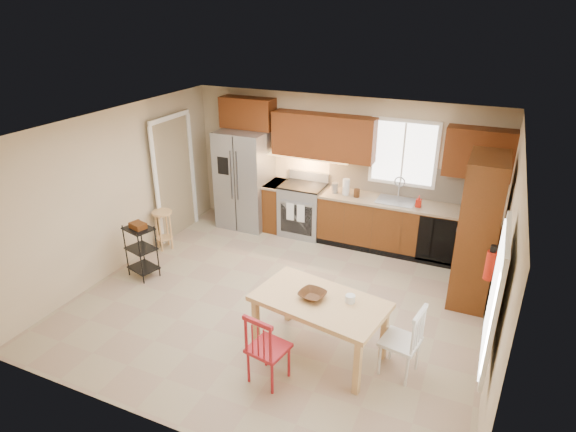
# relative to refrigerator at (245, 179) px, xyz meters

# --- Properties ---
(floor) EXTENTS (5.50, 5.50, 0.00)m
(floor) POSITION_rel_refrigerator_xyz_m (1.70, -2.12, -0.91)
(floor) COLOR tan
(floor) RESTS_ON ground
(ceiling) EXTENTS (5.50, 5.00, 0.02)m
(ceiling) POSITION_rel_refrigerator_xyz_m (1.70, -2.12, 1.59)
(ceiling) COLOR silver
(ceiling) RESTS_ON ground
(wall_back) EXTENTS (5.50, 0.02, 2.50)m
(wall_back) POSITION_rel_refrigerator_xyz_m (1.70, 0.38, 0.34)
(wall_back) COLOR #CCB793
(wall_back) RESTS_ON ground
(wall_front) EXTENTS (5.50, 0.02, 2.50)m
(wall_front) POSITION_rel_refrigerator_xyz_m (1.70, -4.62, 0.34)
(wall_front) COLOR #CCB793
(wall_front) RESTS_ON ground
(wall_left) EXTENTS (0.02, 5.00, 2.50)m
(wall_left) POSITION_rel_refrigerator_xyz_m (-1.05, -2.12, 0.34)
(wall_left) COLOR #CCB793
(wall_left) RESTS_ON ground
(wall_right) EXTENTS (0.02, 5.00, 2.50)m
(wall_right) POSITION_rel_refrigerator_xyz_m (4.45, -2.12, 0.34)
(wall_right) COLOR #CCB793
(wall_right) RESTS_ON ground
(refrigerator) EXTENTS (0.92, 0.75, 1.82)m
(refrigerator) POSITION_rel_refrigerator_xyz_m (0.00, 0.00, 0.00)
(refrigerator) COLOR gray
(refrigerator) RESTS_ON floor
(range_stove) EXTENTS (0.76, 0.63, 0.92)m
(range_stove) POSITION_rel_refrigerator_xyz_m (1.15, 0.06, -0.45)
(range_stove) COLOR gray
(range_stove) RESTS_ON floor
(base_cabinet_narrow) EXTENTS (0.30, 0.60, 0.90)m
(base_cabinet_narrow) POSITION_rel_refrigerator_xyz_m (0.60, 0.08, -0.46)
(base_cabinet_narrow) COLOR #592710
(base_cabinet_narrow) RESTS_ON floor
(base_cabinet_run) EXTENTS (2.92, 0.60, 0.90)m
(base_cabinet_run) POSITION_rel_refrigerator_xyz_m (2.99, 0.08, -0.46)
(base_cabinet_run) COLOR #592710
(base_cabinet_run) RESTS_ON floor
(dishwasher) EXTENTS (0.60, 0.02, 0.78)m
(dishwasher) POSITION_rel_refrigerator_xyz_m (3.55, -0.22, -0.46)
(dishwasher) COLOR black
(dishwasher) RESTS_ON floor
(backsplash) EXTENTS (2.92, 0.03, 0.55)m
(backsplash) POSITION_rel_refrigerator_xyz_m (2.99, 0.36, 0.27)
(backsplash) COLOR beige
(backsplash) RESTS_ON wall_back
(upper_over_fridge) EXTENTS (1.00, 0.35, 0.55)m
(upper_over_fridge) POSITION_rel_refrigerator_xyz_m (0.00, 0.20, 1.19)
(upper_over_fridge) COLOR #632C10
(upper_over_fridge) RESTS_ON wall_back
(upper_left_block) EXTENTS (1.80, 0.35, 0.75)m
(upper_left_block) POSITION_rel_refrigerator_xyz_m (1.45, 0.20, 0.92)
(upper_left_block) COLOR #632C10
(upper_left_block) RESTS_ON wall_back
(upper_right_block) EXTENTS (1.00, 0.35, 0.75)m
(upper_right_block) POSITION_rel_refrigerator_xyz_m (3.95, 0.20, 0.92)
(upper_right_block) COLOR #632C10
(upper_right_block) RESTS_ON wall_back
(window_back) EXTENTS (1.12, 0.04, 1.12)m
(window_back) POSITION_rel_refrigerator_xyz_m (2.80, 0.35, 0.74)
(window_back) COLOR white
(window_back) RESTS_ON wall_back
(sink) EXTENTS (0.62, 0.46, 0.16)m
(sink) POSITION_rel_refrigerator_xyz_m (2.80, 0.08, -0.05)
(sink) COLOR gray
(sink) RESTS_ON base_cabinet_run
(undercab_glow) EXTENTS (1.60, 0.30, 0.01)m
(undercab_glow) POSITION_rel_refrigerator_xyz_m (1.15, 0.17, 0.52)
(undercab_glow) COLOR #FFBF66
(undercab_glow) RESTS_ON wall_back
(soap_bottle) EXTENTS (0.09, 0.09, 0.19)m
(soap_bottle) POSITION_rel_refrigerator_xyz_m (3.18, -0.02, 0.09)
(soap_bottle) COLOR #B21A0C
(soap_bottle) RESTS_ON base_cabinet_run
(paper_towel) EXTENTS (0.12, 0.12, 0.28)m
(paper_towel) POSITION_rel_refrigerator_xyz_m (1.95, 0.03, 0.13)
(paper_towel) COLOR silver
(paper_towel) RESTS_ON base_cabinet_run
(canister_steel) EXTENTS (0.11, 0.11, 0.18)m
(canister_steel) POSITION_rel_refrigerator_xyz_m (1.75, 0.03, 0.08)
(canister_steel) COLOR gray
(canister_steel) RESTS_ON base_cabinet_run
(canister_wood) EXTENTS (0.10, 0.10, 0.14)m
(canister_wood) POSITION_rel_refrigerator_xyz_m (2.15, -0.00, 0.06)
(canister_wood) COLOR #4B2914
(canister_wood) RESTS_ON base_cabinet_run
(pantry) EXTENTS (0.50, 0.95, 2.10)m
(pantry) POSITION_rel_refrigerator_xyz_m (4.13, -0.93, 0.14)
(pantry) COLOR #592710
(pantry) RESTS_ON floor
(fire_extinguisher) EXTENTS (0.12, 0.12, 0.36)m
(fire_extinguisher) POSITION_rel_refrigerator_xyz_m (4.33, -1.98, 0.19)
(fire_extinguisher) COLOR #B21A0C
(fire_extinguisher) RESTS_ON wall_right
(window_right) EXTENTS (0.04, 1.02, 1.32)m
(window_right) POSITION_rel_refrigerator_xyz_m (4.38, -3.27, 0.54)
(window_right) COLOR white
(window_right) RESTS_ON wall_right
(doorway) EXTENTS (0.04, 0.95, 2.10)m
(doorway) POSITION_rel_refrigerator_xyz_m (-0.97, -0.82, 0.14)
(doorway) COLOR #8C7A59
(doorway) RESTS_ON wall_left
(dining_table) EXTENTS (1.65, 1.11, 0.74)m
(dining_table) POSITION_rel_refrigerator_xyz_m (2.59, -2.95, -0.54)
(dining_table) COLOR tan
(dining_table) RESTS_ON floor
(chair_red) EXTENTS (0.49, 0.49, 0.89)m
(chair_red) POSITION_rel_refrigerator_xyz_m (2.24, -3.60, -0.46)
(chair_red) COLOR maroon
(chair_red) RESTS_ON floor
(chair_white) EXTENTS (0.49, 0.49, 0.89)m
(chair_white) POSITION_rel_refrigerator_xyz_m (3.54, -2.90, -0.46)
(chair_white) COLOR silver
(chair_white) RESTS_ON floor
(table_bowl) EXTENTS (0.36, 0.36, 0.08)m
(table_bowl) POSITION_rel_refrigerator_xyz_m (2.50, -2.95, -0.16)
(table_bowl) COLOR #4B2914
(table_bowl) RESTS_ON dining_table
(table_jar) EXTENTS (0.13, 0.13, 0.13)m
(table_jar) POSITION_rel_refrigerator_xyz_m (2.92, -2.86, -0.13)
(table_jar) COLOR silver
(table_jar) RESTS_ON dining_table
(bar_stool) EXTENTS (0.41, 0.41, 0.69)m
(bar_stool) POSITION_rel_refrigerator_xyz_m (-0.80, -1.46, -0.56)
(bar_stool) COLOR tan
(bar_stool) RESTS_ON floor
(utility_cart) EXTENTS (0.50, 0.44, 0.85)m
(utility_cart) POSITION_rel_refrigerator_xyz_m (-0.53, -2.35, -0.48)
(utility_cart) COLOR black
(utility_cart) RESTS_ON floor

